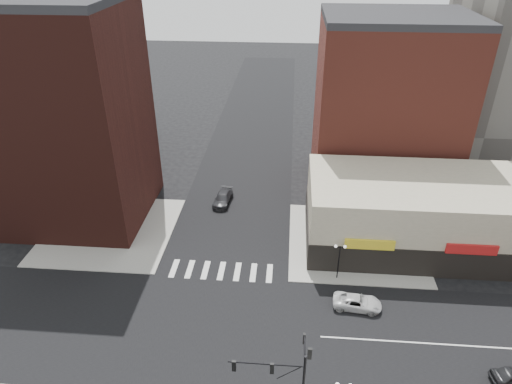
{
  "coord_description": "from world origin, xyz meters",
  "views": [
    {
      "loc": [
        6.6,
        -28.95,
        31.48
      ],
      "look_at": [
        3.74,
        6.24,
        11.0
      ],
      "focal_mm": 32.0,
      "sensor_mm": 36.0,
      "label": 1
    }
  ],
  "objects_px": {
    "dark_sedan_north": "(223,198)",
    "white_suv": "(357,302)",
    "street_lamp_ne": "(340,253)",
    "traffic_signal": "(290,371)"
  },
  "relations": [
    {
      "from": "dark_sedan_north",
      "to": "white_suv",
      "type": "bearing_deg",
      "value": -43.55
    },
    {
      "from": "street_lamp_ne",
      "to": "white_suv",
      "type": "relative_size",
      "value": 0.91
    },
    {
      "from": "white_suv",
      "to": "dark_sedan_north",
      "type": "relative_size",
      "value": 0.94
    },
    {
      "from": "traffic_signal",
      "to": "white_suv",
      "type": "xyz_separation_m",
      "value": [
        6.36,
        11.79,
        -4.32
      ]
    },
    {
      "from": "traffic_signal",
      "to": "street_lamp_ne",
      "type": "relative_size",
      "value": 1.87
    },
    {
      "from": "traffic_signal",
      "to": "street_lamp_ne",
      "type": "distance_m",
      "value": 16.62
    },
    {
      "from": "street_lamp_ne",
      "to": "traffic_signal",
      "type": "bearing_deg",
      "value": -106.75
    },
    {
      "from": "traffic_signal",
      "to": "white_suv",
      "type": "relative_size",
      "value": 1.69
    },
    {
      "from": "dark_sedan_north",
      "to": "traffic_signal",
      "type": "bearing_deg",
      "value": -67.27
    },
    {
      "from": "traffic_signal",
      "to": "white_suv",
      "type": "height_order",
      "value": "traffic_signal"
    }
  ]
}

